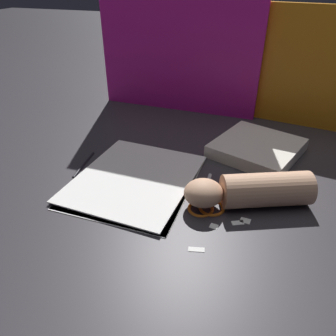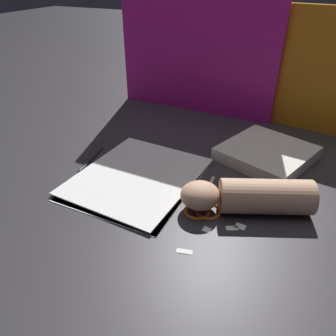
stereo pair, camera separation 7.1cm
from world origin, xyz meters
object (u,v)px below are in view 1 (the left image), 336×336
Objects in this scene: paper_stack at (135,180)px; hand_forearm at (250,190)px; scissors at (204,201)px; book_closed at (257,148)px.

hand_forearm reaches higher than paper_stack.
hand_forearm is (0.09, 0.02, 0.03)m from scissors.
scissors is at bearing -166.51° from hand_forearm.
hand_forearm is at bearing -89.28° from book_closed.
hand_forearm reaches higher than scissors.
paper_stack is 0.18m from scissors.
hand_forearm is at bearing -1.70° from paper_stack.
book_closed reaches higher than scissors.
paper_stack is at bearing 170.17° from scissors.
hand_forearm is (0.26, -0.01, 0.03)m from paper_stack.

